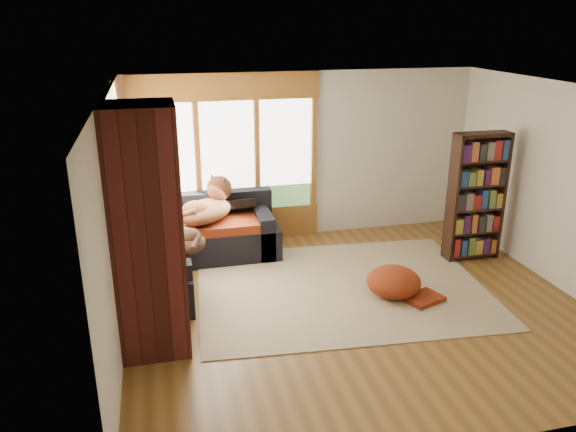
{
  "coord_description": "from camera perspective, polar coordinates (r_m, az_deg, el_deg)",
  "views": [
    {
      "loc": [
        -2.25,
        -5.79,
        3.36
      ],
      "look_at": [
        -0.67,
        0.78,
        0.95
      ],
      "focal_mm": 35.0,
      "sensor_mm": 36.0,
      "label": 1
    }
  ],
  "objects": [
    {
      "name": "floor",
      "position": [
        7.06,
        6.87,
        -8.94
      ],
      "size": [
        5.5,
        5.5,
        0.0
      ],
      "primitive_type": "plane",
      "color": "brown",
      "rests_on": "ground"
    },
    {
      "name": "ceiling",
      "position": [
        6.26,
        7.85,
        12.47
      ],
      "size": [
        5.5,
        5.5,
        0.0
      ],
      "primitive_type": "plane",
      "color": "white"
    },
    {
      "name": "wall_back",
      "position": [
        8.84,
        1.63,
        6.12
      ],
      "size": [
        5.5,
        0.04,
        2.6
      ],
      "primitive_type": "cube",
      "color": "silver",
      "rests_on": "ground"
    },
    {
      "name": "wall_front",
      "position": [
        4.49,
        18.67,
        -8.81
      ],
      "size": [
        5.5,
        0.04,
        2.6
      ],
      "primitive_type": "cube",
      "color": "silver",
      "rests_on": "ground"
    },
    {
      "name": "wall_left",
      "position": [
        6.17,
        -17.35,
        -0.82
      ],
      "size": [
        0.04,
        5.0,
        2.6
      ],
      "primitive_type": "cube",
      "color": "silver",
      "rests_on": "ground"
    },
    {
      "name": "wall_right",
      "position": [
        7.93,
        26.3,
        2.48
      ],
      "size": [
        0.04,
        5.0,
        2.6
      ],
      "primitive_type": "cube",
      "color": "silver",
      "rests_on": "ground"
    },
    {
      "name": "windows_back",
      "position": [
        8.57,
        -6.13,
        5.93
      ],
      "size": [
        2.82,
        0.1,
        1.9
      ],
      "color": "#996327",
      "rests_on": "wall_back"
    },
    {
      "name": "windows_left",
      "position": [
        7.29,
        -16.68,
        2.77
      ],
      "size": [
        0.1,
        2.62,
        1.9
      ],
      "color": "#996327",
      "rests_on": "wall_left"
    },
    {
      "name": "roller_blind",
      "position": [
        8.0,
        -16.51,
        7.2
      ],
      "size": [
        0.03,
        0.72,
        0.9
      ],
      "primitive_type": "cube",
      "color": "#768F58",
      "rests_on": "wall_left"
    },
    {
      "name": "brick_chimney",
      "position": [
        5.82,
        -14.09,
        -1.72
      ],
      "size": [
        0.7,
        0.7,
        2.6
      ],
      "primitive_type": "cube",
      "color": "#471914",
      "rests_on": "ground"
    },
    {
      "name": "sectional_sofa",
      "position": [
        8.09,
        -10.42,
        -2.92
      ],
      "size": [
        2.2,
        2.2,
        0.8
      ],
      "rotation": [
        0.0,
        0.0,
        -0.02
      ],
      "color": "black",
      "rests_on": "ground"
    },
    {
      "name": "area_rug",
      "position": [
        7.45,
        5.42,
        -7.22
      ],
      "size": [
        3.9,
        3.1,
        0.01
      ],
      "primitive_type": "cube",
      "rotation": [
        0.0,
        0.0,
        -0.08
      ],
      "color": "beige",
      "rests_on": "ground"
    },
    {
      "name": "bookshelf",
      "position": [
        8.43,
        18.59,
        1.82
      ],
      "size": [
        0.8,
        0.27,
        1.86
      ],
      "color": "black",
      "rests_on": "ground"
    },
    {
      "name": "pouf",
      "position": [
        7.28,
        10.7,
        -6.48
      ],
      "size": [
        0.91,
        0.91,
        0.37
      ],
      "primitive_type": "ellipsoid",
      "rotation": [
        0.0,
        0.0,
        -0.42
      ],
      "color": "maroon",
      "rests_on": "area_rug"
    },
    {
      "name": "dog_tan",
      "position": [
        8.1,
        -8.07,
        0.99
      ],
      "size": [
        1.06,
        1.04,
        0.52
      ],
      "rotation": [
        0.0,
        0.0,
        0.76
      ],
      "color": "brown",
      "rests_on": "sectional_sofa"
    },
    {
      "name": "dog_brindle",
      "position": [
        7.18,
        -11.37,
        -1.9
      ],
      "size": [
        0.89,
        0.98,
        0.48
      ],
      "rotation": [
        0.0,
        0.0,
        2.14
      ],
      "color": "#2F1F17",
      "rests_on": "sectional_sofa"
    },
    {
      "name": "throw_pillows",
      "position": [
        8.07,
        -10.41,
        0.49
      ],
      "size": [
        1.98,
        1.68,
        0.45
      ],
      "color": "black",
      "rests_on": "sectional_sofa"
    }
  ]
}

